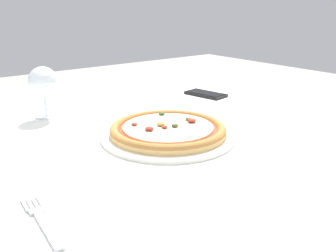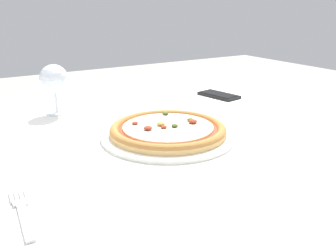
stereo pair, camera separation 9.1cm
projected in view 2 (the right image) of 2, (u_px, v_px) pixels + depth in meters
name	position (u px, v px, depth m)	size (l,w,h in m)	color
dining_table	(131.00, 182.00, 0.87)	(1.38, 0.99, 0.73)	brown
pizza_plate	(168.00, 131.00, 0.92)	(0.33, 0.33, 0.04)	white
fork	(23.00, 211.00, 0.59)	(0.03, 0.17, 0.00)	silver
wine_glass_far_left	(54.00, 80.00, 1.09)	(0.08, 0.08, 0.15)	silver
cell_phone	(219.00, 95.00, 1.32)	(0.09, 0.15, 0.01)	black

